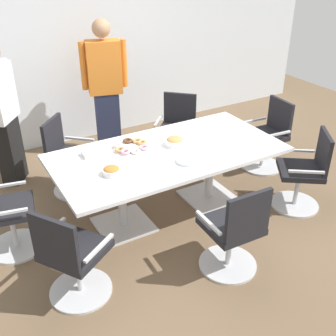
% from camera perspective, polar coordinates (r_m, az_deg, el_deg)
% --- Properties ---
extents(ground_plane, '(10.00, 10.00, 0.01)m').
position_cam_1_polar(ground_plane, '(4.67, 0.00, -5.95)').
color(ground_plane, brown).
extents(back_wall, '(8.00, 0.10, 2.80)m').
position_cam_1_polar(back_wall, '(6.15, -11.78, 16.57)').
color(back_wall, silver).
rests_on(back_wall, ground).
extents(conference_table, '(2.40, 1.20, 0.75)m').
position_cam_1_polar(conference_table, '(4.34, 0.00, 0.86)').
color(conference_table, white).
rests_on(conference_table, ground).
extents(office_chair_0, '(0.58, 0.58, 0.91)m').
position_cam_1_polar(office_chair_0, '(5.53, 13.66, 4.00)').
color(office_chair_0, silver).
rests_on(office_chair_0, ground).
extents(office_chair_1, '(0.76, 0.76, 0.91)m').
position_cam_1_polar(office_chair_1, '(5.54, 1.27, 4.87)').
color(office_chair_1, silver).
rests_on(office_chair_1, ground).
extents(office_chair_2, '(0.76, 0.76, 0.91)m').
position_cam_1_polar(office_chair_2, '(4.98, -13.61, 1.05)').
color(office_chair_2, silver).
rests_on(office_chair_2, ground).
extents(office_chair_3, '(0.64, 0.64, 0.91)m').
position_cam_1_polar(office_chair_3, '(4.21, -21.82, -6.03)').
color(office_chair_3, silver).
rests_on(office_chair_3, ground).
extents(office_chair_4, '(0.75, 0.75, 0.91)m').
position_cam_1_polar(office_chair_4, '(3.51, -13.15, -12.22)').
color(office_chair_4, silver).
rests_on(office_chair_4, ground).
extents(office_chair_5, '(0.56, 0.56, 0.91)m').
position_cam_1_polar(office_chair_5, '(3.72, 9.16, -9.00)').
color(office_chair_5, silver).
rests_on(office_chair_5, ground).
extents(office_chair_6, '(0.75, 0.75, 0.91)m').
position_cam_1_polar(office_chair_6, '(4.78, 18.39, -0.89)').
color(office_chair_6, silver).
rests_on(office_chair_6, ground).
extents(person_standing_0, '(0.44, 0.54, 1.72)m').
position_cam_1_polar(person_standing_0, '(5.22, -21.95, 7.02)').
color(person_standing_0, black).
rests_on(person_standing_0, ground).
extents(person_standing_1, '(0.61, 0.33, 1.83)m').
position_cam_1_polar(person_standing_1, '(5.66, -8.66, 11.13)').
color(person_standing_1, '#232842').
rests_on(person_standing_1, ground).
extents(snack_bowl_cookies, '(0.20, 0.20, 0.11)m').
position_cam_1_polar(snack_bowl_cookies, '(4.38, 0.94, 3.70)').
color(snack_bowl_cookies, white).
rests_on(snack_bowl_cookies, conference_table).
extents(snack_bowl_pretzels, '(0.17, 0.17, 0.08)m').
position_cam_1_polar(snack_bowl_pretzels, '(3.88, -7.84, -0.37)').
color(snack_bowl_pretzels, white).
rests_on(snack_bowl_pretzels, conference_table).
extents(donut_platter, '(0.38, 0.38, 0.04)m').
position_cam_1_polar(donut_platter, '(4.35, -5.12, 2.94)').
color(donut_platter, white).
rests_on(donut_platter, conference_table).
extents(plate_stack, '(0.22, 0.22, 0.03)m').
position_cam_1_polar(plate_stack, '(4.07, 2.67, 0.98)').
color(plate_stack, white).
rests_on(plate_stack, conference_table).
extents(napkin_pile, '(0.14, 0.14, 0.05)m').
position_cam_1_polar(napkin_pile, '(4.25, -10.84, 1.97)').
color(napkin_pile, white).
rests_on(napkin_pile, conference_table).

